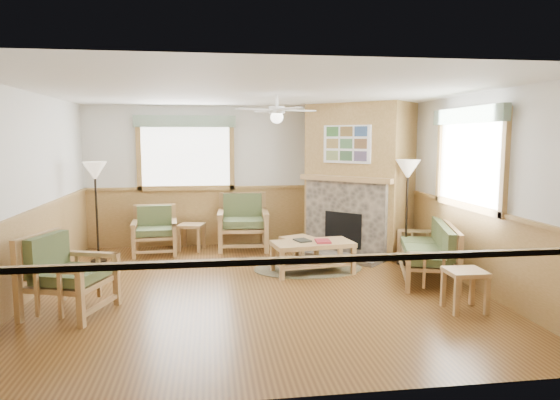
{
  "coord_description": "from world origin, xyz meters",
  "views": [
    {
      "loc": [
        -0.65,
        -6.75,
        2.09
      ],
      "look_at": [
        0.4,
        0.7,
        1.15
      ],
      "focal_mm": 32.0,
      "sensor_mm": 36.0,
      "label": 1
    }
  ],
  "objects": [
    {
      "name": "floor_lamp_right",
      "position": [
        2.55,
        1.0,
        0.87
      ],
      "size": [
        0.44,
        0.44,
        1.75
      ],
      "primitive_type": null,
      "rotation": [
        0.0,
        0.0,
        0.11
      ],
      "color": "black",
      "rests_on": "floor"
    },
    {
      "name": "footstool",
      "position": [
        0.81,
        1.31,
        0.22
      ],
      "size": [
        0.66,
        0.66,
        0.44
      ],
      "primitive_type": null,
      "rotation": [
        0.0,
        0.0,
        0.43
      ],
      "color": "#A57E4D",
      "rests_on": "floor"
    },
    {
      "name": "book_red",
      "position": [
        1.06,
        0.63,
        0.52
      ],
      "size": [
        0.24,
        0.31,
        0.03
      ],
      "primitive_type": "cube",
      "rotation": [
        0.0,
        0.0,
        -0.06
      ],
      "color": "maroon",
      "rests_on": "coffee_table"
    },
    {
      "name": "coffee_table",
      "position": [
        0.91,
        0.68,
        0.25
      ],
      "size": [
        1.3,
        0.78,
        0.49
      ],
      "primitive_type": null,
      "rotation": [
        0.0,
        0.0,
        0.14
      ],
      "color": "#A57E4D",
      "rests_on": "floor"
    },
    {
      "name": "window_back",
      "position": [
        -1.1,
        2.96,
        2.53
      ],
      "size": [
        1.9,
        0.16,
        1.5
      ],
      "primitive_type": null,
      "color": "white",
      "rests_on": "wall_back"
    },
    {
      "name": "wall_front",
      "position": [
        0.0,
        -3.0,
        1.35
      ],
      "size": [
        6.0,
        0.02,
        2.7
      ],
      "primitive_type": "cube",
      "color": "silver",
      "rests_on": "floor"
    },
    {
      "name": "armchair_back_right",
      "position": [
        -0.05,
        2.55,
        0.51
      ],
      "size": [
        0.96,
        0.96,
        1.03
      ],
      "primitive_type": null,
      "rotation": [
        0.0,
        0.0,
        -0.05
      ],
      "color": "#A57E4D",
      "rests_on": "floor"
    },
    {
      "name": "armchair_back_left",
      "position": [
        -1.66,
        2.34,
        0.43
      ],
      "size": [
        0.82,
        0.82,
        0.86
      ],
      "primitive_type": null,
      "rotation": [
        0.0,
        0.0,
        0.07
      ],
      "color": "#A57E4D",
      "rests_on": "floor"
    },
    {
      "name": "fireplace",
      "position": [
        2.05,
        2.05,
        1.35
      ],
      "size": [
        3.11,
        3.11,
        2.7
      ],
      "primitive_type": null,
      "rotation": [
        0.0,
        0.0,
        -0.79
      ],
      "color": "olive",
      "rests_on": "floor"
    },
    {
      "name": "wainscot",
      "position": [
        0.0,
        0.0,
        0.55
      ],
      "size": [
        6.0,
        6.0,
        1.1
      ],
      "primitive_type": null,
      "color": "olive",
      "rests_on": "floor"
    },
    {
      "name": "end_table_chairs",
      "position": [
        -1.01,
        2.55,
        0.25
      ],
      "size": [
        0.54,
        0.52,
        0.5
      ],
      "primitive_type": null,
      "rotation": [
        0.0,
        0.0,
        -0.26
      ],
      "color": "#A57E4D",
      "rests_on": "floor"
    },
    {
      "name": "floor",
      "position": [
        0.0,
        0.0,
        -0.01
      ],
      "size": [
        6.0,
        6.0,
        0.01
      ],
      "primitive_type": "cube",
      "color": "brown",
      "rests_on": "ground"
    },
    {
      "name": "book_dark",
      "position": [
        0.76,
        0.75,
        0.52
      ],
      "size": [
        0.27,
        0.32,
        0.02
      ],
      "primitive_type": "cube",
      "rotation": [
        0.0,
        0.0,
        0.31
      ],
      "color": "black",
      "rests_on": "coffee_table"
    },
    {
      "name": "wall_right",
      "position": [
        3.0,
        0.0,
        1.35
      ],
      "size": [
        0.02,
        6.0,
        2.7
      ],
      "primitive_type": "cube",
      "color": "silver",
      "rests_on": "floor"
    },
    {
      "name": "wall_left",
      "position": [
        -3.0,
        0.0,
        1.35
      ],
      "size": [
        0.02,
        6.0,
        2.7
      ],
      "primitive_type": "cube",
      "color": "silver",
      "rests_on": "floor"
    },
    {
      "name": "sofa",
      "position": [
        2.55,
        0.21,
        0.41
      ],
      "size": [
        1.92,
        1.23,
        0.82
      ],
      "primitive_type": null,
      "rotation": [
        0.0,
        0.0,
        -1.87
      ],
      "color": "#A57E4D",
      "rests_on": "floor"
    },
    {
      "name": "end_table_sofa",
      "position": [
        2.39,
        -1.25,
        0.25
      ],
      "size": [
        0.46,
        0.44,
        0.5
      ],
      "primitive_type": null,
      "rotation": [
        0.0,
        0.0,
        -0.03
      ],
      "color": "#A57E4D",
      "rests_on": "floor"
    },
    {
      "name": "braided_rug",
      "position": [
        0.88,
        0.9,
        0.01
      ],
      "size": [
        2.02,
        2.02,
        0.01
      ],
      "primitive_type": "cylinder",
      "rotation": [
        0.0,
        0.0,
        0.18
      ],
      "color": "brown",
      "rests_on": "floor"
    },
    {
      "name": "wall_back",
      "position": [
        0.0,
        3.0,
        1.35
      ],
      "size": [
        6.0,
        0.02,
        2.7
      ],
      "primitive_type": "cube",
      "color": "silver",
      "rests_on": "floor"
    },
    {
      "name": "armchair_left",
      "position": [
        -2.33,
        -0.7,
        0.48
      ],
      "size": [
        1.09,
        1.09,
        0.96
      ],
      "primitive_type": null,
      "rotation": [
        0.0,
        0.0,
        1.24
      ],
      "color": "#A57E4D",
      "rests_on": "floor"
    },
    {
      "name": "floor_lamp_left",
      "position": [
        -2.55,
        1.87,
        0.85
      ],
      "size": [
        0.4,
        0.4,
        1.71
      ],
      "primitive_type": null,
      "rotation": [
        0.0,
        0.0,
        0.04
      ],
      "color": "black",
      "rests_on": "floor"
    },
    {
      "name": "window_right",
      "position": [
        2.96,
        -0.2,
        2.53
      ],
      "size": [
        0.16,
        1.9,
        1.5
      ],
      "primitive_type": null,
      "color": "white",
      "rests_on": "wall_right"
    },
    {
      "name": "ceiling",
      "position": [
        0.0,
        0.0,
        2.7
      ],
      "size": [
        6.0,
        6.0,
        0.01
      ],
      "primitive_type": "cube",
      "color": "white",
      "rests_on": "floor"
    },
    {
      "name": "ceiling_fan",
      "position": [
        0.3,
        0.3,
        2.66
      ],
      "size": [
        1.59,
        1.59,
        0.36
      ],
      "primitive_type": null,
      "rotation": [
        0.0,
        0.0,
        0.35
      ],
      "color": "white",
      "rests_on": "ceiling"
    }
  ]
}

